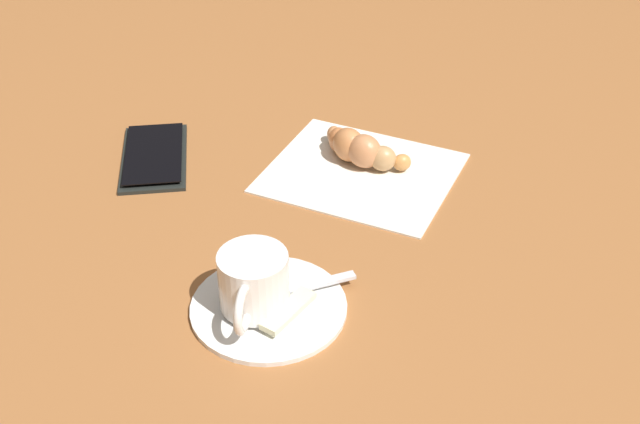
{
  "coord_description": "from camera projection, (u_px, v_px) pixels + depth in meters",
  "views": [
    {
      "loc": [
        0.63,
        0.12,
        0.49
      ],
      "look_at": [
        -0.0,
        0.0,
        0.03
      ],
      "focal_mm": 45.67,
      "sensor_mm": 36.0,
      "label": 1
    }
  ],
  "objects": [
    {
      "name": "napkin",
      "position": [
        361.0,
        172.0,
        0.9
      ],
      "size": [
        0.22,
        0.24,
        0.0
      ],
      "primitive_type": "cube",
      "rotation": [
        0.0,
        0.0,
        -0.26
      ],
      "color": "white",
      "rests_on": "ground"
    },
    {
      "name": "croissant",
      "position": [
        358.0,
        148.0,
        0.9
      ],
      "size": [
        0.08,
        0.11,
        0.04
      ],
      "color": "#C9824F",
      "rests_on": "napkin"
    },
    {
      "name": "espresso_cup",
      "position": [
        253.0,
        282.0,
        0.69
      ],
      "size": [
        0.09,
        0.06,
        0.05
      ],
      "color": "white",
      "rests_on": "saucer"
    },
    {
      "name": "teaspoon",
      "position": [
        268.0,
        295.0,
        0.71
      ],
      "size": [
        0.07,
        0.11,
        0.01
      ],
      "color": "silver",
      "rests_on": "saucer"
    },
    {
      "name": "sugar_packet",
      "position": [
        293.0,
        311.0,
        0.7
      ],
      "size": [
        0.06,
        0.04,
        0.01
      ],
      "primitive_type": "cube",
      "rotation": [
        0.0,
        0.0,
        8.99
      ],
      "color": "beige",
      "rests_on": "saucer"
    },
    {
      "name": "cell_phone",
      "position": [
        154.0,
        156.0,
        0.92
      ],
      "size": [
        0.15,
        0.11,
        0.01
      ],
      "color": "black",
      "rests_on": "ground"
    },
    {
      "name": "ground_plane",
      "position": [
        315.0,
        236.0,
        0.8
      ],
      "size": [
        1.8,
        1.8,
        0.0
      ],
      "primitive_type": "plane",
      "color": "#9B5F32"
    },
    {
      "name": "saucer",
      "position": [
        269.0,
        305.0,
        0.71
      ],
      "size": [
        0.14,
        0.14,
        0.01
      ],
      "primitive_type": "cylinder",
      "color": "white",
      "rests_on": "ground"
    }
  ]
}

